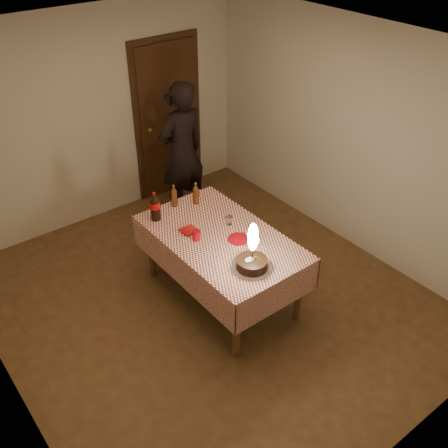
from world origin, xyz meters
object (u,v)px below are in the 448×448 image
Objects in this scene: red_plate at (239,239)px; photographer at (182,152)px; amber_bottle_left at (174,196)px; amber_bottle_right at (196,194)px; birthday_cake at (252,258)px; red_cup at (196,235)px; cola_bottle at (155,207)px; dining_table at (221,245)px; clear_cup at (229,220)px.

red_plate is 1.80m from photographer.
photographer is (0.65, 0.82, 0.00)m from amber_bottle_left.
photographer is (0.44, 0.92, 0.00)m from amber_bottle_right.
birthday_cake is 2.22× the size of red_plate.
amber_bottle_right is (0.21, -0.10, 0.00)m from amber_bottle_left.
cola_bottle reaches higher than red_cup.
birthday_cake is (-0.08, -0.56, 0.22)m from dining_table.
cola_bottle is at bearing 119.28° from red_plate.
amber_bottle_left reaches higher than dining_table.
photographer is at bearing 72.21° from birthday_cake.
amber_bottle_right is at bearing 78.58° from birthday_cake.
clear_cup is at bearing 71.84° from red_plate.
photographer is at bearing 74.24° from clear_cup.
red_plate is at bearing -106.14° from photographer.
clear_cup is (0.42, 0.02, -0.01)m from red_cup.
amber_bottle_left is at bearing 93.35° from dining_table.
dining_table is 1.71m from photographer.
amber_bottle_left and amber_bottle_right have the same top height.
amber_bottle_left is (0.30, 0.10, -0.03)m from cola_bottle.
photographer is (0.61, 1.58, 0.23)m from dining_table.
amber_bottle_right is (0.39, 0.55, 0.07)m from red_cup.
amber_bottle_left is (0.03, 1.32, 0.00)m from birthday_cake.
amber_bottle_left reaches higher than red_plate.
red_cup is (-0.33, 0.25, 0.05)m from red_plate.
amber_bottle_left is 0.24m from amber_bottle_right.
red_cup is at bearing -125.27° from amber_bottle_right.
cola_bottle is at bearing -160.88° from amber_bottle_left.
amber_bottle_left is (0.18, 0.65, 0.07)m from red_cup.
red_cup is 0.39× the size of amber_bottle_right.
photographer is (0.95, 0.92, -0.03)m from cola_bottle.
photographer reaches higher than red_plate.
clear_cup is (0.28, 0.69, -0.07)m from birthday_cake.
red_cup is 0.39× the size of amber_bottle_left.
clear_cup is at bearing 68.08° from birthday_cake.
birthday_cake is 0.27× the size of photographer.
dining_table is 0.96× the size of photographer.
birthday_cake is at bearing -107.79° from photographer.
dining_table is at bearing -104.33° from amber_bottle_right.
amber_bottle_left is (-0.15, 0.91, 0.11)m from red_plate.
red_cup is at bearing -105.06° from amber_bottle_left.
red_cup is (-0.14, 0.67, -0.06)m from birthday_cake.
red_plate is (0.19, 0.42, -0.11)m from birthday_cake.
cola_bottle is at bearing 179.88° from amber_bottle_right.
cola_bottle is (-0.54, 0.53, 0.11)m from clear_cup.
amber_bottle_right is (-0.03, 0.53, 0.07)m from clear_cup.
cola_bottle is (-0.26, 1.22, 0.04)m from birthday_cake.
dining_table is 0.21m from red_plate.
red_plate is 0.86× the size of amber_bottle_right.
birthday_cake is 0.47m from red_plate.
photographer is at bearing 44.15° from cola_bottle.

